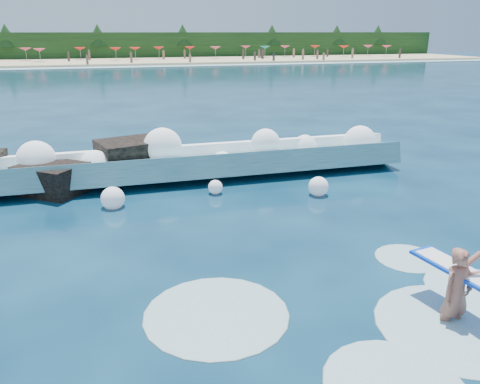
# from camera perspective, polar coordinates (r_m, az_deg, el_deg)

# --- Properties ---
(ground) EXTENTS (200.00, 200.00, 0.00)m
(ground) POSITION_cam_1_polar(r_m,az_deg,el_deg) (10.48, -4.96, -10.41)
(ground) COLOR #072138
(ground) RESTS_ON ground
(beach) EXTENTS (140.00, 20.00, 0.40)m
(beach) POSITION_cam_1_polar(r_m,az_deg,el_deg) (87.15, -15.41, 15.08)
(beach) COLOR tan
(beach) RESTS_ON ground
(wet_band) EXTENTS (140.00, 5.00, 0.08)m
(wet_band) POSITION_cam_1_polar(r_m,az_deg,el_deg) (76.18, -15.20, 14.51)
(wet_band) COLOR silver
(wet_band) RESTS_ON ground
(treeline) EXTENTS (140.00, 4.00, 5.00)m
(treeline) POSITION_cam_1_polar(r_m,az_deg,el_deg) (97.04, -15.68, 16.76)
(treeline) COLOR black
(treeline) RESTS_ON ground
(breaking_wave) EXTENTS (16.47, 2.63, 1.42)m
(breaking_wave) POSITION_cam_1_polar(r_m,az_deg,el_deg) (17.41, -6.76, 3.40)
(breaking_wave) COLOR teal
(breaking_wave) RESTS_ON ground
(rock_cluster) EXTENTS (8.52, 3.66, 1.59)m
(rock_cluster) POSITION_cam_1_polar(r_m,az_deg,el_deg) (17.62, -22.96, 2.22)
(rock_cluster) COLOR black
(rock_cluster) RESTS_ON ground
(surfer_with_board) EXTENTS (1.10, 2.96, 1.79)m
(surfer_with_board) POSITION_cam_1_polar(r_m,az_deg,el_deg) (9.60, 25.19, -10.75)
(surfer_with_board) COLOR #A25D4B
(surfer_with_board) RESTS_ON ground
(wave_spray) EXTENTS (15.03, 4.58, 1.92)m
(wave_spray) POSITION_cam_1_polar(r_m,az_deg,el_deg) (17.21, -6.23, 4.65)
(wave_spray) COLOR white
(wave_spray) RESTS_ON ground
(surf_foam) EXTENTS (9.39, 5.50, 0.15)m
(surf_foam) POSITION_cam_1_polar(r_m,az_deg,el_deg) (9.48, 17.29, -14.78)
(surf_foam) COLOR silver
(surf_foam) RESTS_ON ground
(beach_umbrellas) EXTENTS (110.45, 6.70, 0.50)m
(beach_umbrellas) POSITION_cam_1_polar(r_m,az_deg,el_deg) (89.12, -15.75, 16.45)
(beach_umbrellas) COLOR #C63A56
(beach_umbrellas) RESTS_ON ground
(beachgoers) EXTENTS (105.20, 13.69, 1.93)m
(beachgoers) POSITION_cam_1_polar(r_m,az_deg,el_deg) (83.25, -15.00, 15.57)
(beachgoers) COLOR #3F332D
(beachgoers) RESTS_ON ground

